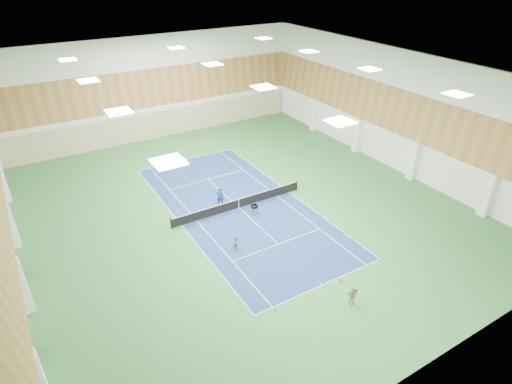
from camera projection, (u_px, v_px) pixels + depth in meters
ground at (239, 208)px, 38.37m from camera, size 40.00×40.00×0.00m
room_shell at (237, 146)px, 35.42m from camera, size 36.00×40.00×12.00m
wood_cladding at (237, 123)px, 34.43m from camera, size 36.00×40.00×8.00m
ceiling_light_grid at (236, 75)px, 32.50m from camera, size 21.40×25.40×0.06m
court_surface at (239, 208)px, 38.37m from camera, size 10.97×23.77×0.01m
tennis_balls_scatter at (239, 207)px, 38.35m from camera, size 10.57×22.77×0.07m
tennis_net at (239, 203)px, 38.10m from camera, size 12.80×0.10×1.10m
back_curtain at (160, 124)px, 52.30m from camera, size 35.40×0.16×3.20m
door_left_a at (27, 342)px, 23.81m from camera, size 0.08×1.80×2.20m
door_left_b at (14, 264)px, 29.77m from camera, size 0.08×1.80×2.20m
coach at (220, 196)px, 38.41m from camera, size 0.74×0.57×1.81m
child_court at (237, 243)px, 32.83m from camera, size 0.61×0.52×1.11m
child_apron at (352, 296)px, 27.66m from camera, size 0.84×0.59×1.32m
ball_cart at (254, 209)px, 37.35m from camera, size 0.50×0.50×0.86m
cone_svc_a at (243, 258)px, 31.90m from camera, size 0.18×0.18×0.20m
cone_svc_b at (263, 249)px, 32.86m from camera, size 0.20×0.20×0.22m
cone_svc_c at (297, 239)px, 34.09m from camera, size 0.20×0.20×0.22m
cone_svc_d at (313, 234)px, 34.71m from camera, size 0.17×0.17×0.19m
cone_base_a at (275, 310)px, 27.36m from camera, size 0.17×0.17×0.19m
cone_base_b at (307, 295)px, 28.48m from camera, size 0.22×0.22×0.24m
cone_base_c at (341, 280)px, 29.76m from camera, size 0.22×0.22×0.24m
cone_base_d at (363, 264)px, 31.31m from camera, size 0.23×0.23×0.25m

